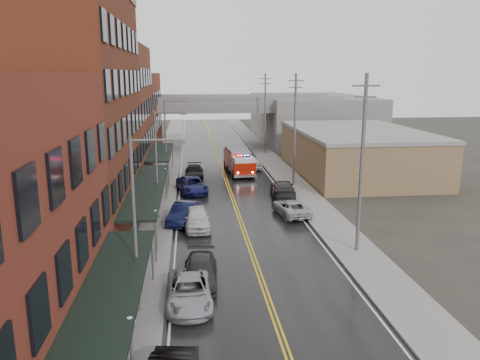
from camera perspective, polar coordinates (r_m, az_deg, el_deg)
road at (r=45.93m, az=-0.94°, el=-2.21°), size 11.00×160.00×0.02m
sidewalk_left at (r=45.86m, az=-10.07°, el=-2.35°), size 3.00×160.00×0.15m
sidewalk_right at (r=47.12m, az=7.94°, el=-1.86°), size 3.00×160.00×0.15m
curb_left at (r=45.77m, az=-8.01°, el=-2.31°), size 0.30×160.00×0.15m
curb_right at (r=46.75m, az=5.98°, el=-1.93°), size 0.30×160.00×0.15m
brick_building_b at (r=38.42m, az=-20.32°, el=7.66°), size 9.00×20.00×18.00m
brick_building_c at (r=55.63m, az=-15.90°, el=7.79°), size 9.00×15.00×15.00m
brick_building_far at (r=73.01m, az=-13.58°, el=7.85°), size 9.00×20.00×12.00m
tan_building at (r=58.51m, az=13.95°, el=3.19°), size 14.00×22.00×5.00m
right_far_block at (r=87.36m, az=8.54°, el=7.52°), size 18.00×30.00×8.00m
awning_0 at (r=20.57m, az=-15.71°, el=-13.54°), size 2.60×16.00×3.09m
awning_1 at (r=38.40m, az=-11.19°, el=-0.89°), size 2.60×18.00×3.09m
awning_2 at (r=55.51m, az=-9.69°, el=3.39°), size 2.60×13.00×3.09m
globe_lamp_0 at (r=18.99m, az=-13.17°, el=-18.08°), size 0.44×0.44×3.12m
globe_lamp_1 at (r=31.77m, az=-10.22°, el=-5.03°), size 0.44×0.44×3.12m
globe_lamp_2 at (r=45.27m, az=-9.04°, el=0.41°), size 0.44×0.44×3.12m
street_lamp_0 at (r=23.32m, az=-12.17°, el=-4.34°), size 2.64×0.22×9.00m
street_lamp_1 at (r=38.85m, az=-9.82°, el=2.64°), size 2.64×0.22×9.00m
street_lamp_2 at (r=54.65m, az=-8.82°, el=5.61°), size 2.64×0.22×9.00m
utility_pole_0 at (r=31.75m, az=14.63°, el=2.19°), size 1.80×0.24×12.00m
utility_pole_1 at (r=50.74m, az=6.68°, el=6.39°), size 1.80×0.24×12.00m
utility_pole_2 at (r=70.30m, az=3.07°, el=8.25°), size 1.80×0.24×12.00m
overpass at (r=76.51m, az=-3.17°, el=8.39°), size 40.00×10.00×7.50m
fire_truck at (r=56.80m, az=-0.14°, el=2.34°), size 3.72×8.15×2.91m
parked_car_left_2 at (r=25.54m, az=-6.23°, el=-13.36°), size 2.45×5.16×1.42m
parked_car_left_3 at (r=27.85m, az=-4.88°, el=-11.03°), size 2.23×4.96×1.41m
parked_car_left_4 at (r=37.08m, az=-5.26°, el=-4.64°), size 2.16×5.00×1.68m
parked_car_left_5 at (r=38.62m, az=-6.91°, el=-4.01°), size 2.89×5.18×1.62m
parked_car_left_6 at (r=48.14m, az=-5.89°, el=-0.62°), size 3.58×6.02×1.57m
parked_car_left_7 at (r=54.53m, az=-5.60°, el=0.97°), size 2.22×5.29×1.53m
parked_car_right_0 at (r=40.51m, az=6.24°, el=-3.36°), size 2.88×5.21×1.38m
parked_car_right_1 at (r=46.44m, az=5.21°, el=-1.06°), size 2.93×5.87×1.64m
parked_car_right_2 at (r=59.76m, az=1.27°, el=2.13°), size 2.89×5.08×1.63m
parked_car_right_3 at (r=63.45m, az=0.83°, el=2.63°), size 2.47×4.30×1.34m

